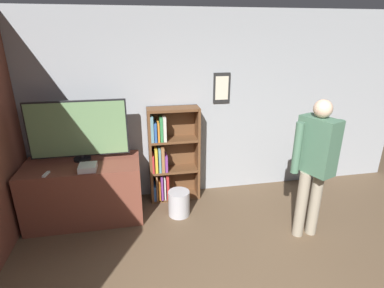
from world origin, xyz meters
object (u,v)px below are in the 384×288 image
object	(u,v)px
person	(315,159)
game_console	(88,167)
bookshelf	(169,156)
waste_bin	(179,203)
television	(78,130)

from	to	relation	value
person	game_console	bearing A→B (deg)	-125.45
game_console	bookshelf	size ratio (longest dim) A/B	0.16
game_console	waste_bin	world-z (taller)	game_console
person	waste_bin	distance (m)	1.85
game_console	television	bearing A→B (deg)	108.41
person	bookshelf	bearing A→B (deg)	-148.37
waste_bin	bookshelf	bearing A→B (deg)	98.19
television	bookshelf	bearing A→B (deg)	8.61
waste_bin	game_console	bearing A→B (deg)	-178.58
bookshelf	waste_bin	xyz separation A→B (m)	(0.07, -0.48, -0.51)
television	waste_bin	world-z (taller)	television
television	game_console	distance (m)	0.52
bookshelf	waste_bin	bearing A→B (deg)	-81.81
television	game_console	xyz separation A→B (m)	(0.11, -0.34, -0.38)
game_console	bookshelf	xyz separation A→B (m)	(1.06, 0.51, -0.14)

